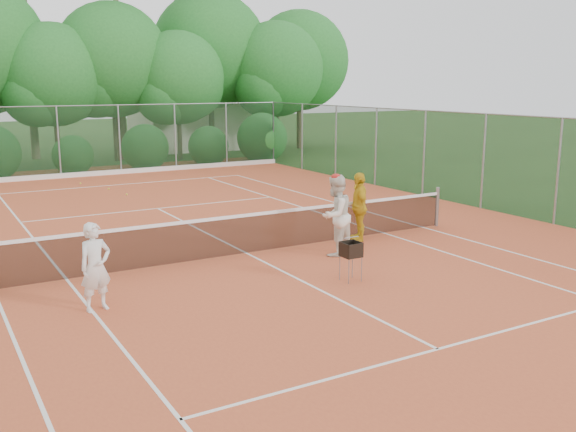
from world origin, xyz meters
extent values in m
plane|color=#264A1A|center=(0.00, 0.00, 0.00)|extent=(120.00, 120.00, 0.00)
cube|color=#C7552E|center=(0.00, 0.00, 0.01)|extent=(18.00, 36.00, 0.02)
cube|color=beige|center=(9.00, 24.00, 1.50)|extent=(8.00, 5.00, 3.00)
cylinder|color=gray|center=(5.94, 0.00, 0.57)|extent=(0.10, 0.10, 1.10)
cube|color=black|center=(0.00, 0.00, 0.48)|extent=(11.87, 0.03, 0.86)
cube|color=white|center=(0.00, 0.00, 0.95)|extent=(11.87, 0.04, 0.07)
imported|color=white|center=(-4.00, -2.08, 0.81)|extent=(0.65, 0.51, 1.58)
imported|color=silver|center=(1.73, -1.11, 0.96)|extent=(1.12, 1.02, 1.88)
ellipsoid|color=red|center=(1.73, -1.11, 1.86)|extent=(0.22, 0.22, 0.14)
imported|color=gold|center=(3.05, -0.23, 0.89)|extent=(0.79, 1.11, 1.75)
cylinder|color=gray|center=(0.71, -3.10, 0.28)|extent=(0.02, 0.02, 0.51)
cylinder|color=gray|center=(1.02, -2.78, 0.28)|extent=(0.02, 0.02, 0.51)
cube|color=black|center=(0.87, -2.94, 0.68)|extent=(0.35, 0.35, 0.30)
sphere|color=#D8E735|center=(-0.36, 10.91, 0.05)|extent=(0.07, 0.07, 0.07)
sphere|color=#C3D732|center=(-0.98, 12.81, 0.05)|extent=(0.07, 0.07, 0.07)
sphere|color=gold|center=(-0.14, 9.33, 0.05)|extent=(0.07, 0.07, 0.07)
cube|color=white|center=(0.00, 11.88, 0.02)|extent=(11.03, 0.06, 0.01)
cube|color=white|center=(5.49, 0.00, 0.02)|extent=(0.06, 23.77, 0.01)
cube|color=white|center=(-4.11, 0.00, 0.02)|extent=(0.06, 23.77, 0.01)
cube|color=white|center=(4.11, 0.00, 0.02)|extent=(0.06, 23.77, 0.01)
cube|color=white|center=(0.00, 6.40, 0.02)|extent=(8.23, 0.06, 0.01)
cube|color=white|center=(0.00, -6.40, 0.02)|extent=(8.23, 0.06, 0.01)
cube|color=white|center=(0.00, 0.00, 0.02)|extent=(0.06, 12.80, 0.01)
cube|color=#19381E|center=(0.00, 15.00, 1.52)|extent=(18.00, 0.02, 3.00)
cylinder|color=gray|center=(9.00, 15.00, 1.52)|extent=(0.07, 0.07, 3.00)
cube|color=#19381E|center=(9.00, -1.50, 1.52)|extent=(0.02, 33.00, 3.00)
cylinder|color=gray|center=(9.00, 15.00, 1.52)|extent=(0.07, 0.07, 3.00)
cylinder|color=brown|center=(-0.50, 19.50, 1.75)|extent=(0.24, 0.24, 3.50)
sphere|color=#216424|center=(-0.50, 19.50, 4.34)|extent=(4.90, 4.90, 4.90)
cylinder|color=brown|center=(2.50, 20.00, 2.05)|extent=(0.28, 0.28, 4.10)
sphere|color=#216424|center=(2.50, 20.00, 5.08)|extent=(5.74, 5.74, 5.74)
cylinder|color=brown|center=(5.50, 18.80, 1.70)|extent=(0.23, 0.23, 3.40)
sphere|color=#216424|center=(5.50, 18.80, 4.22)|extent=(4.76, 4.76, 4.76)
cylinder|color=brown|center=(8.50, 21.50, 2.33)|extent=(0.32, 0.32, 4.65)
sphere|color=#216424|center=(8.50, 21.50, 5.77)|extent=(6.51, 6.51, 6.51)
cylinder|color=brown|center=(11.50, 19.20, 1.90)|extent=(0.26, 0.26, 3.80)
sphere|color=#216424|center=(11.50, 19.20, 4.71)|extent=(5.32, 5.32, 5.32)
cylinder|color=brown|center=(14.00, 20.80, 2.12)|extent=(0.29, 0.29, 4.25)
sphere|color=#216424|center=(14.00, 20.80, 5.27)|extent=(5.95, 5.95, 5.95)
cone|color=brown|center=(-1.00, 23.00, 7.50)|extent=(0.44, 0.44, 15.00)
cone|color=brown|center=(3.00, 20.50, 5.00)|extent=(0.44, 0.44, 10.00)
cone|color=brown|center=(7.00, 22.50, 6.00)|extent=(0.44, 0.44, 12.00)
cone|color=brown|center=(11.00, 23.50, 7.00)|extent=(0.44, 0.44, 14.00)
camera|label=1|loc=(-6.51, -13.09, 3.97)|focal=40.00mm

